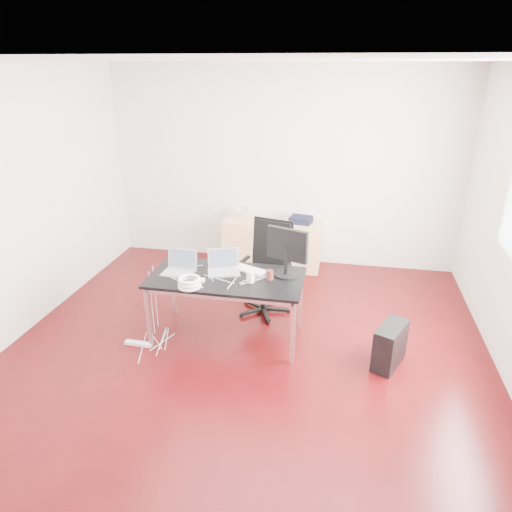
% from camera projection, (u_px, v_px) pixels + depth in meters
% --- Properties ---
extents(room_shell, '(5.00, 5.00, 5.00)m').
position_uv_depth(room_shell, '(248.00, 224.00, 4.23)').
color(room_shell, '#370608').
rests_on(room_shell, ground).
extents(desk, '(1.60, 0.80, 0.73)m').
position_uv_depth(desk, '(227.00, 281.00, 4.77)').
color(desk, black).
rests_on(desk, ground).
extents(office_chair, '(0.58, 0.60, 1.08)m').
position_uv_depth(office_chair, '(267.00, 263.00, 5.37)').
color(office_chair, black).
rests_on(office_chair, ground).
extents(filing_cabinet_left, '(0.50, 0.50, 0.70)m').
position_uv_depth(filing_cabinet_left, '(242.00, 241.00, 6.76)').
color(filing_cabinet_left, tan).
rests_on(filing_cabinet_left, ground).
extents(filing_cabinet_right, '(0.50, 0.50, 0.70)m').
position_uv_depth(filing_cabinet_right, '(303.00, 245.00, 6.59)').
color(filing_cabinet_right, tan).
rests_on(filing_cabinet_right, ground).
extents(pc_tower, '(0.37, 0.49, 0.44)m').
position_uv_depth(pc_tower, '(390.00, 346.00, 4.48)').
color(pc_tower, black).
rests_on(pc_tower, ground).
extents(wastebasket, '(0.28, 0.28, 0.28)m').
position_uv_depth(wastebasket, '(275.00, 256.00, 6.77)').
color(wastebasket, black).
rests_on(wastebasket, ground).
extents(power_strip, '(0.30, 0.07, 0.04)m').
position_uv_depth(power_strip, '(139.00, 344.00, 4.87)').
color(power_strip, white).
rests_on(power_strip, ground).
extents(laptop_left, '(0.35, 0.28, 0.23)m').
position_uv_depth(laptop_left, '(180.00, 267.00, 4.83)').
color(laptop_left, silver).
rests_on(laptop_left, desk).
extents(laptop_right, '(0.39, 0.35, 0.23)m').
position_uv_depth(laptop_right, '(223.00, 267.00, 4.83)').
color(laptop_right, silver).
rests_on(laptop_right, desk).
extents(monitor, '(0.44, 0.26, 0.51)m').
position_uv_depth(monitor, '(287.00, 250.00, 4.68)').
color(monitor, black).
rests_on(monitor, desk).
extents(keyboard, '(0.46, 0.30, 0.02)m').
position_uv_depth(keyboard, '(246.00, 269.00, 4.90)').
color(keyboard, white).
rests_on(keyboard, desk).
extents(cup_white, '(0.09, 0.09, 0.12)m').
position_uv_depth(cup_white, '(250.00, 277.00, 4.61)').
color(cup_white, white).
rests_on(cup_white, desk).
extents(cup_brown, '(0.10, 0.10, 0.10)m').
position_uv_depth(cup_brown, '(270.00, 275.00, 4.67)').
color(cup_brown, '#53231C').
rests_on(cup_brown, desk).
extents(cable_coil, '(0.24, 0.24, 0.11)m').
position_uv_depth(cable_coil, '(189.00, 283.00, 4.49)').
color(cable_coil, white).
rests_on(cable_coil, desk).
extents(power_adapter, '(0.07, 0.07, 0.03)m').
position_uv_depth(power_adapter, '(201.00, 280.00, 4.63)').
color(power_adapter, white).
rests_on(power_adapter, desk).
extents(speaker, '(0.10, 0.09, 0.18)m').
position_uv_depth(speaker, '(245.00, 213.00, 6.58)').
color(speaker, '#9E9E9E').
rests_on(speaker, filing_cabinet_left).
extents(navy_garment, '(0.34, 0.29, 0.09)m').
position_uv_depth(navy_garment, '(301.00, 220.00, 6.43)').
color(navy_garment, black).
rests_on(navy_garment, filing_cabinet_right).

